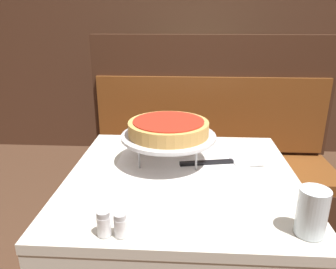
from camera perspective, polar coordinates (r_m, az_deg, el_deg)
dining_table_front at (r=1.19m, az=2.38°, el=-12.00°), size 0.78×0.78×0.76m
dining_table_rear at (r=2.63m, az=5.52°, el=6.30°), size 0.78×0.78×0.77m
booth_bench at (r=2.04m, az=7.18°, el=-7.63°), size 1.45×0.48×1.18m
back_wall_panel at (r=3.16m, az=3.33°, el=18.33°), size 6.00×0.04×2.40m
pizza_pan_stand at (r=1.18m, az=0.09°, el=-0.49°), size 0.34×0.34×0.11m
deep_dish_pizza at (r=1.17m, az=0.09°, el=1.20°), size 0.29×0.29×0.05m
pizza_server at (r=1.23m, az=9.78°, el=-4.75°), size 0.31×0.11×0.01m
water_glass_near at (r=0.89m, az=23.80°, el=-12.24°), size 0.07×0.07×0.12m
salt_shaker at (r=0.84m, az=-11.13°, el=-14.95°), size 0.03×0.03×0.07m
pepper_shaker at (r=0.83m, az=-8.27°, el=-15.31°), size 0.03×0.03×0.06m
condiment_caddy at (r=2.54m, az=3.27°, el=8.89°), size 0.15×0.15×0.14m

